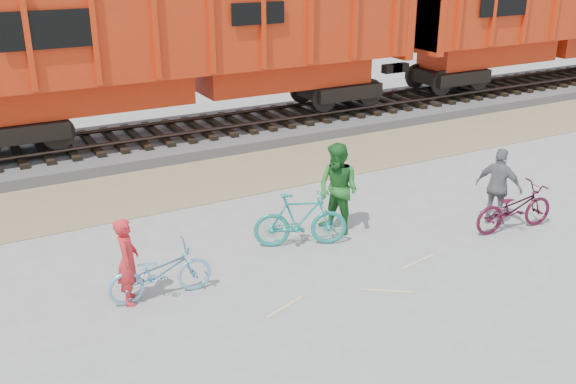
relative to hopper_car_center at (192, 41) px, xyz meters
name	(u,v)px	position (x,y,z in m)	size (l,w,h in m)	color
ground	(312,273)	(-1.22, -9.00, -3.01)	(120.00, 120.00, 0.00)	#9E9E99
gravel_strip	(202,181)	(-1.22, -3.50, -3.00)	(120.00, 3.00, 0.02)	#9B8460
ballast_bed	(158,141)	(-1.22, 0.00, -2.86)	(120.00, 4.00, 0.30)	slate
track	(157,130)	(-1.22, 0.00, -2.53)	(120.00, 2.60, 0.24)	black
hopper_car_center	(192,41)	(0.00, 0.00, 0.00)	(14.00, 3.13, 4.65)	black
hopper_car_right	(549,14)	(15.00, 0.00, 0.00)	(14.00, 3.13, 4.65)	black
bicycle_blue	(160,272)	(-3.93, -8.49, -2.53)	(0.63, 1.79, 0.94)	#78B5D7
bicycle_teal	(300,220)	(-0.86, -7.90, -2.45)	(0.53, 1.86, 1.12)	teal
bicycle_maroon	(514,208)	(3.45, -9.40, -2.51)	(0.66, 1.90, 1.00)	#490E24
person_solo	(128,261)	(-4.43, -8.39, -2.24)	(0.56, 0.37, 1.53)	red
person_man	(338,189)	(0.14, -7.70, -2.05)	(0.93, 0.73, 1.92)	#236726
person_woman	(499,187)	(3.35, -9.00, -2.16)	(1.00, 0.41, 1.70)	slate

